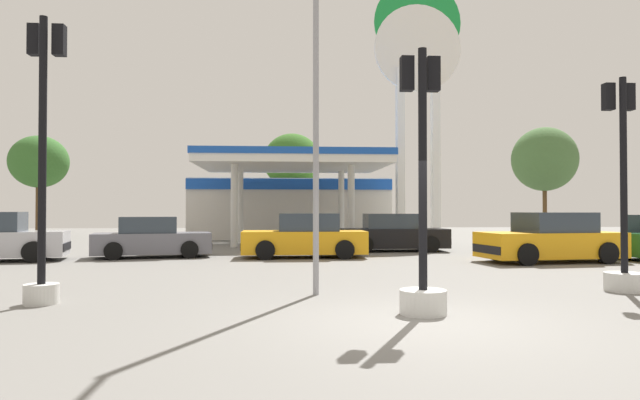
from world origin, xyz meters
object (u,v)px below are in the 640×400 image
Objects in this scene: car_4 at (393,234)px; car_0 at (551,240)px; station_pole_sign at (418,70)px; car_2 at (152,239)px; traffic_signal_2 at (623,228)px; tree_2 at (544,159)px; corner_streetlamp at (317,60)px; tree_0 at (39,162)px; car_1 at (305,237)px; traffic_signal_1 at (43,188)px; traffic_signal_0 at (422,233)px; tree_1 at (292,161)px.

car_0 is at bearing -51.60° from car_4.
station_pole_sign is 3.28× the size of car_2.
tree_2 is (10.19, 24.26, 3.69)m from traffic_signal_2.
tree_2 is 0.90× the size of corner_streetlamp.
station_pole_sign reaches higher than car_0.
car_0 is 0.60× the size of corner_streetlamp.
tree_2 reaches higher than tree_0.
car_4 is at bearing 36.42° from car_1.
station_pole_sign is at bearing 55.58° from car_1.
traffic_signal_1 is at bearing -67.54° from tree_0.
tree_0 is at bearing 142.80° from car_0.
car_1 is 4.70m from car_4.
tree_0 is at bearing 112.46° from traffic_signal_1.
car_4 is 15.32m from traffic_signal_1.
station_pole_sign reaches higher than traffic_signal_0.
car_1 is 0.56× the size of corner_streetlamp.
car_1 is 0.66× the size of tree_1.
tree_0 reaches higher than car_2.
tree_2 is (21.91, 15.01, 4.35)m from car_2.
corner_streetlamp is (-6.46, -0.21, 3.36)m from traffic_signal_2.
car_0 is 11.17m from corner_streetlamp.
traffic_signal_1 is 33.21m from tree_2.
tree_0 is at bearing 132.02° from traffic_signal_2.
traffic_signal_1 is at bearing 167.23° from traffic_signal_0.
tree_1 is at bearing 112.50° from car_0.
traffic_signal_1 is 11.53m from traffic_signal_2.
traffic_signal_0 is at bearing -126.93° from car_0.
traffic_signal_2 reaches higher than traffic_signal_0.
corner_streetlamp is at bearing -109.94° from station_pole_sign.
car_2 is at bearing 120.85° from traffic_signal_0.
tree_2 is at bearing 30.84° from station_pole_sign.
car_1 is 10.82m from traffic_signal_2.
corner_streetlamp is (-3.98, -11.80, 3.98)m from car_4.
corner_streetlamp reaches higher than tree_1.
traffic_signal_2 is 26.55m from tree_1.
car_0 is at bearing 28.58° from traffic_signal_1.
tree_1 is at bearing 71.60° from car_2.
tree_2 reaches higher than car_1.
tree_2 is (12.67, 12.67, 4.31)m from car_4.
tree_1 is (-7.93, 19.14, 4.16)m from car_0.
car_0 is 0.90× the size of traffic_signal_1.
tree_0 is at bearing 135.25° from car_1.
tree_2 is (9.92, 5.92, -4.20)m from station_pole_sign.
car_2 is 0.61× the size of tree_2.
tree_1 is (-3.82, 13.95, 4.19)m from car_4.
tree_0 is at bearing 122.64° from traffic_signal_0.
car_4 is 0.55× the size of corner_streetlamp.
traffic_signal_0 is (-6.49, -8.64, 0.59)m from car_0.
tree_1 is at bearing 132.34° from station_pole_sign.
car_2 is 18.42m from tree_0.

